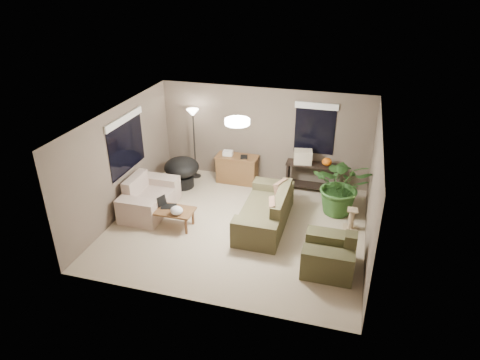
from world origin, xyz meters
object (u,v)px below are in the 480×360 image
(loveseat, at_px, (149,199))
(desk, at_px, (237,169))
(main_sofa, at_px, (267,213))
(coffee_table, at_px, (171,212))
(houseplant, at_px, (341,191))
(armchair, at_px, (330,256))
(console_table, at_px, (311,175))
(cat_scratching_post, at_px, (351,221))
(papasan_chair, at_px, (182,170))
(floor_lamp, at_px, (193,121))

(loveseat, distance_m, desk, 2.55)
(main_sofa, distance_m, coffee_table, 2.10)
(desk, bearing_deg, houseplant, -17.77)
(armchair, bearing_deg, console_table, 103.59)
(armchair, relative_size, cat_scratching_post, 2.00)
(armchair, xyz_separation_m, papasan_chair, (-4.01, 2.42, 0.17))
(floor_lamp, xyz_separation_m, houseplant, (3.93, -0.89, -1.03))
(armchair, xyz_separation_m, desk, (-2.71, 3.05, 0.08))
(coffee_table, distance_m, cat_scratching_post, 3.95)
(main_sofa, relative_size, console_table, 1.69)
(loveseat, xyz_separation_m, coffee_table, (0.80, -0.50, 0.06))
(main_sofa, relative_size, papasan_chair, 2.08)
(coffee_table, height_order, console_table, console_table)
(armchair, height_order, console_table, armchair)
(papasan_chair, xyz_separation_m, houseplant, (4.06, -0.25, 0.10))
(armchair, xyz_separation_m, console_table, (-0.75, 3.10, 0.14))
(desk, bearing_deg, armchair, -48.43)
(desk, height_order, papasan_chair, papasan_chair)
(armchair, height_order, coffee_table, armchair)
(cat_scratching_post, bearing_deg, houseplant, 114.24)
(loveseat, xyz_separation_m, papasan_chair, (0.28, 1.36, 0.17))
(coffee_table, bearing_deg, cat_scratching_post, 13.94)
(papasan_chair, bearing_deg, main_sofa, -25.46)
(armchair, bearing_deg, papasan_chair, 148.94)
(houseplant, bearing_deg, armchair, -91.10)
(floor_lamp, bearing_deg, papasan_chair, -100.64)
(cat_scratching_post, bearing_deg, coffee_table, -166.06)
(loveseat, xyz_separation_m, desk, (1.59, 1.99, 0.08))
(loveseat, bearing_deg, main_sofa, 3.20)
(main_sofa, bearing_deg, desk, 123.46)
(main_sofa, bearing_deg, houseplant, 31.79)
(floor_lamp, relative_size, cat_scratching_post, 3.82)
(papasan_chair, relative_size, houseplant, 0.73)
(armchair, relative_size, floor_lamp, 0.52)
(console_table, bearing_deg, houseplant, -49.57)
(floor_lamp, bearing_deg, loveseat, -101.43)
(papasan_chair, bearing_deg, houseplant, -3.49)
(coffee_table, distance_m, desk, 2.61)
(floor_lamp, bearing_deg, houseplant, -12.79)
(main_sofa, xyz_separation_m, desk, (-1.21, 1.83, 0.08))
(loveseat, xyz_separation_m, console_table, (3.55, 2.04, 0.14))
(armchair, distance_m, coffee_table, 3.54)
(desk, distance_m, console_table, 1.96)
(coffee_table, relative_size, cat_scratching_post, 2.00)
(floor_lamp, bearing_deg, main_sofa, -37.58)
(coffee_table, distance_m, houseplant, 3.89)
(papasan_chair, distance_m, floor_lamp, 1.31)
(houseplant, bearing_deg, floor_lamp, 167.21)
(papasan_chair, height_order, floor_lamp, floor_lamp)
(papasan_chair, relative_size, floor_lamp, 0.55)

